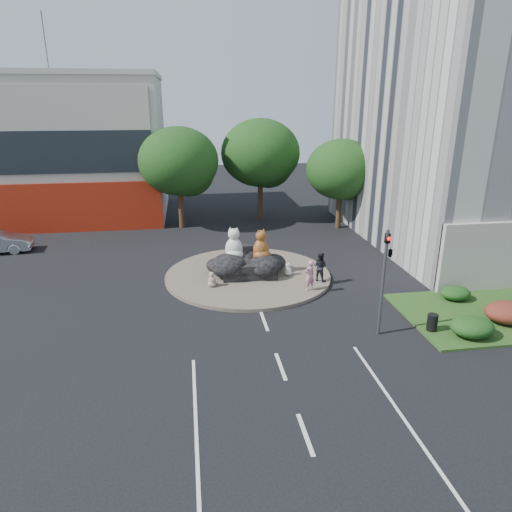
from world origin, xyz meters
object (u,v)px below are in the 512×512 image
at_px(kitten_white, 288,269).
at_px(kitten_calico, 212,279).
at_px(cat_white, 234,243).
at_px(cat_tabby, 261,244).
at_px(pedestrian_pink, 310,275).
at_px(pedestrian_dark, 320,267).
at_px(litter_bin, 432,322).

bearing_deg(kitten_white, kitten_calico, 165.55).
bearing_deg(cat_white, cat_tabby, 6.33).
bearing_deg(cat_tabby, kitten_calico, -176.60).
xyz_separation_m(kitten_calico, kitten_white, (4.64, 1.05, -0.04)).
xyz_separation_m(cat_white, cat_tabby, (1.61, -0.24, -0.06)).
xyz_separation_m(kitten_calico, pedestrian_pink, (5.34, -1.32, 0.41)).
xyz_separation_m(kitten_calico, pedestrian_dark, (6.28, -0.08, 0.41)).
height_order(pedestrian_pink, pedestrian_dark, pedestrian_dark).
bearing_deg(kitten_calico, kitten_white, 53.68).
xyz_separation_m(kitten_calico, litter_bin, (9.78, -6.58, -0.14)).
bearing_deg(pedestrian_dark, kitten_white, 6.10).
bearing_deg(pedestrian_dark, litter_bin, 158.88).
xyz_separation_m(cat_white, pedestrian_dark, (4.81, -1.94, -1.05)).
bearing_deg(cat_tabby, litter_bin, -74.99).
bearing_deg(kitten_white, cat_tabby, 132.92).
relative_size(kitten_white, litter_bin, 1.05).
xyz_separation_m(cat_white, kitten_calico, (-1.47, -1.86, -1.46)).
bearing_deg(pedestrian_pink, kitten_white, -98.81).
relative_size(cat_white, litter_bin, 2.56).
height_order(cat_white, kitten_calico, cat_white).
bearing_deg(kitten_white, pedestrian_pink, -100.84).
bearing_deg(litter_bin, pedestrian_pink, 130.18).
bearing_deg(pedestrian_pink, cat_white, -64.53).
distance_m(kitten_white, pedestrian_pink, 2.51).
distance_m(pedestrian_dark, litter_bin, 7.41).
relative_size(cat_tabby, litter_bin, 2.41).
xyz_separation_m(cat_tabby, litter_bin, (6.70, -8.20, -1.54)).
xyz_separation_m(cat_white, litter_bin, (8.31, -8.44, -1.60)).
relative_size(kitten_calico, kitten_white, 1.09).
bearing_deg(pedestrian_dark, cat_white, 18.67).
height_order(cat_tabby, litter_bin, cat_tabby).
height_order(cat_white, cat_tabby, cat_white).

